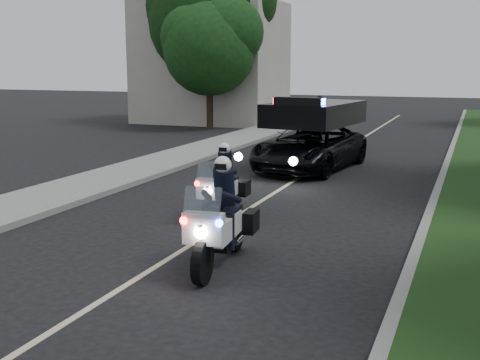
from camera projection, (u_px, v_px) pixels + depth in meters
The scene contains 14 objects.
ground at pixel (122, 288), 9.42m from camera, with size 120.00×120.00×0.00m, color black.
curb_right at pixel (440, 185), 17.09m from camera, with size 0.20×60.00×0.15m, color gray.
grass_verge at pixel (466, 187), 16.84m from camera, with size 1.20×60.00×0.16m, color #193814.
curb_left at pixel (179, 167), 20.02m from camera, with size 0.20×60.00×0.15m, color gray.
sidewalk_left at pixel (150, 165), 20.41m from camera, with size 2.00×60.00×0.16m, color gray.
building_far at pixel (212, 63), 36.13m from camera, with size 8.00×6.00×7.00m, color #A8A396.
lane_marking at pixel (299, 178), 18.57m from camera, with size 0.12×50.00×0.01m, color #BFB78C.
police_moto_left at pixel (223, 217), 13.83m from camera, with size 0.70×1.99×1.69m, color silver, non-canonical shape.
police_moto_right at pixel (221, 266), 10.48m from camera, with size 0.78×2.23×1.89m, color silver, non-canonical shape.
police_suv at pixel (310, 169), 20.09m from camera, with size 2.46×5.31×2.58m, color black.
bicycle at pixel (319, 134), 30.12m from camera, with size 0.61×1.75×0.92m, color black.
cyclist at pixel (319, 134), 30.12m from camera, with size 0.62×0.41×1.72m, color black.
tree_left_near at pixel (210, 129), 32.59m from camera, with size 4.89×4.89×8.16m, color #184416, non-canonical shape.
tree_left_far at pixel (209, 124), 35.18m from camera, with size 6.71×6.71×11.19m, color #123410, non-canonical shape.
Camera 1 is at (4.96, -7.66, 3.41)m, focal length 45.51 mm.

